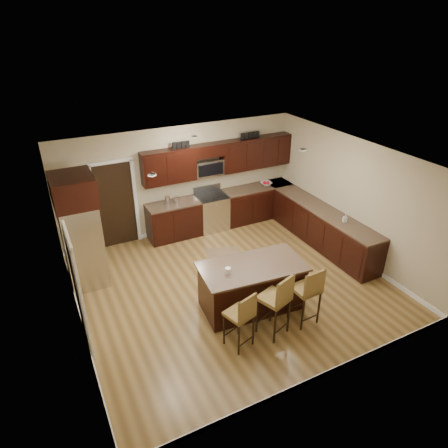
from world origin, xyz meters
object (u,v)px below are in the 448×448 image
island (251,287)px  stool_left (242,315)px  refrigerator (80,230)px  stool_mid (278,299)px  stool_right (308,290)px  range (212,212)px

island → stool_left: stool_left is taller
stool_left → refrigerator: bearing=105.0°
island → stool_mid: bearing=-84.5°
stool_right → refrigerator: size_ratio=0.50×
range → stool_left: size_ratio=1.03×
range → stool_mid: bearing=-99.5°
range → refrigerator: size_ratio=0.47×
island → refrigerator: bearing=144.9°
stool_right → refrigerator: refrigerator is taller
range → stool_right: 4.06m
stool_right → stool_mid: bearing=176.7°
range → stool_left: (-1.36, -4.05, 0.20)m
stool_mid → stool_right: stool_mid is taller
refrigerator → stool_right: bearing=-43.6°
island → refrigerator: 3.55m
island → stool_mid: size_ratio=1.65×
stool_mid → stool_right: bearing=-19.4°
stool_left → stool_mid: (0.68, -0.01, 0.09)m
stool_left → stool_mid: 0.69m
range → island: 3.28m
range → stool_left: bearing=-108.5°
range → refrigerator: refrigerator is taller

